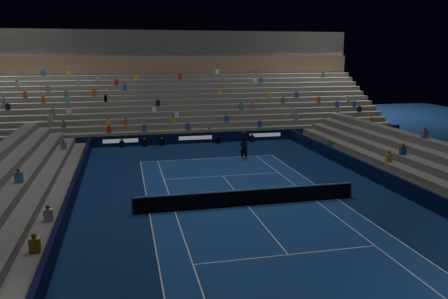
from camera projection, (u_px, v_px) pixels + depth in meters
name	position (u px, v px, depth m)	size (l,w,h in m)	color
ground	(248.00, 206.00, 24.99)	(90.00, 90.00, 0.00)	#0C1F4A
court_surface	(248.00, 206.00, 24.99)	(10.97, 23.77, 0.01)	navy
sponsor_barrier_far	(195.00, 138.00, 42.52)	(44.00, 0.25, 1.00)	black
sponsor_barrier_east	(401.00, 186.00, 26.98)	(0.25, 37.00, 1.00)	#081133
sponsor_barrier_west	(66.00, 211.00, 22.78)	(0.25, 37.00, 1.00)	black
grandstand_main	(182.00, 99.00, 50.87)	(44.00, 15.20, 11.20)	slate
tennis_net	(248.00, 197.00, 24.88)	(12.90, 0.10, 1.10)	#B2B2B7
tennis_player	(244.00, 148.00, 35.72)	(0.69, 0.45, 1.90)	black
broadcast_camera	(217.00, 140.00, 42.54)	(0.55, 0.95, 0.59)	black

